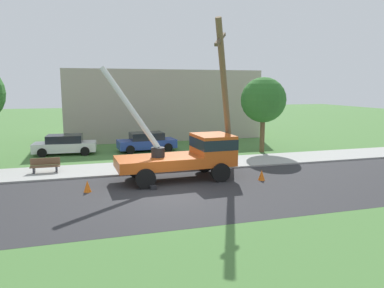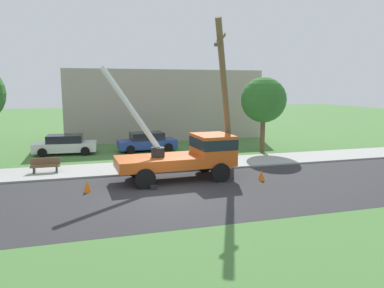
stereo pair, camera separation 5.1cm
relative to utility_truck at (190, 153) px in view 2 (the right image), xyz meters
The scene contains 13 objects.
ground_plane 9.63m from the utility_truck, 100.97° to the left, with size 120.00×120.00×0.00m, color #477538.
road_asphalt 3.50m from the utility_truck, 124.46° to the right, with size 80.00×8.38×0.01m, color #2B2B2D.
sidewalk_strip 3.94m from the utility_truck, 119.33° to the left, with size 80.00×3.37×0.10m, color #9E9E99.
utility_truck is the anchor object (origin of this frame).
leaning_utility_pole 3.54m from the utility_truck, ahead, with size 2.57×3.54×8.39m.
traffic_cone_ahead 3.97m from the utility_truck, 22.54° to the right, with size 0.36×0.36×0.56m, color orange.
traffic_cone_behind 5.62m from the utility_truck, 168.06° to the right, with size 0.36×0.36×0.56m, color orange.
traffic_cone_curbside 3.02m from the utility_truck, 26.97° to the left, with size 0.36×0.36×0.56m, color orange.
parked_sedan_white 11.67m from the utility_truck, 126.04° to the left, with size 4.51×2.22×1.42m.
parked_sedan_blue 9.22m from the utility_truck, 95.39° to the left, with size 4.52×2.22×1.42m.
park_bench 8.37m from the utility_truck, 156.68° to the left, with size 1.60×0.45×0.90m.
roadside_tree_near 9.97m from the utility_truck, 39.72° to the left, with size 3.36×3.36×5.61m.
lowrise_building_backdrop 16.59m from the utility_truck, 83.50° to the left, with size 18.00×6.00×6.40m, color #A5998C.
Camera 2 is at (-3.48, -15.91, 4.96)m, focal length 34.20 mm.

